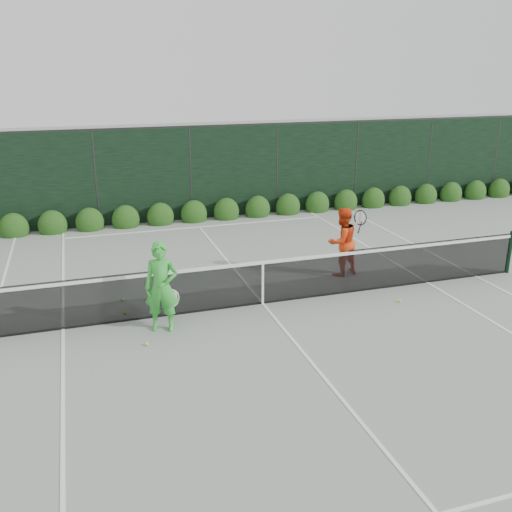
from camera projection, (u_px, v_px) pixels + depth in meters
name	position (u px, v px, depth m)	size (l,w,h in m)	color
ground	(263.00, 304.00, 12.32)	(80.00, 80.00, 0.00)	gray
tennis_net	(262.00, 281.00, 12.15)	(12.90, 0.10, 1.07)	black
player_woman	(162.00, 287.00, 10.85)	(0.75, 0.60, 1.78)	green
player_man	(342.00, 242.00, 13.77)	(0.96, 0.83, 1.68)	#E83E13
court_lines	(263.00, 303.00, 12.32)	(11.03, 23.83, 0.01)	white
windscreen_fence	(315.00, 282.00, 9.39)	(32.00, 21.07, 3.06)	black
hedge_row	(194.00, 214.00, 18.70)	(31.66, 0.65, 0.94)	#163A10
tennis_balls	(201.00, 313.00, 11.78)	(5.84, 2.34, 0.07)	#C4E232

